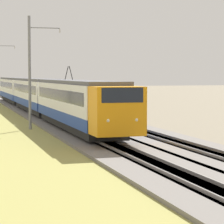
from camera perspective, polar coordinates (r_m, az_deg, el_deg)
The scene contains 6 objects.
ballast_main at distance 52.70m, azimuth -7.00°, elevation -0.61°, with size 240.00×4.40×0.30m.
ballast_adjacent at distance 53.51m, azimuth -2.73°, elevation -0.51°, with size 240.00×4.40×0.30m.
track_main at distance 52.70m, azimuth -7.00°, elevation -0.60°, with size 240.00×1.57×0.45m.
track_adjacent at distance 53.51m, azimuth -2.73°, elevation -0.50°, with size 240.00×1.57×0.45m.
passenger_train at distance 59.52m, azimuth -8.14°, elevation 2.05°, with size 62.72×2.97×5.06m.
catenary_mast_mid at distance 41.70m, azimuth -8.77°, elevation 4.29°, with size 0.22×2.56×8.92m.
Camera 1 is at (-1.81, 8.69, 4.36)m, focal length 85.00 mm.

